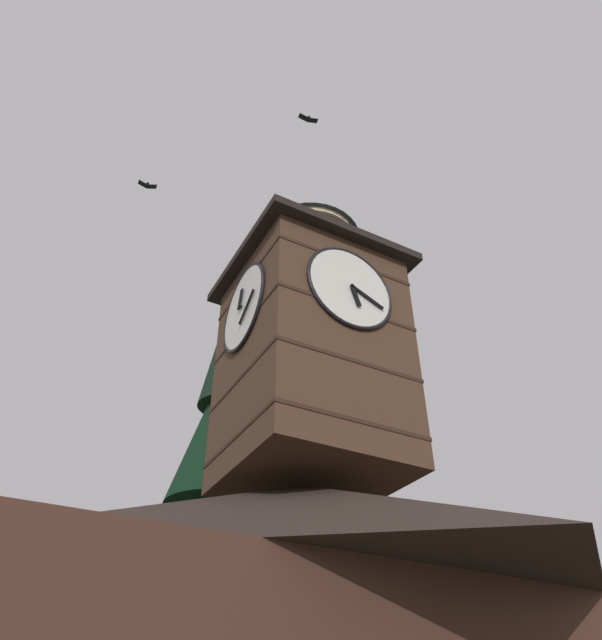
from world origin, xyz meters
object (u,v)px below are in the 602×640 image
clock_tower (311,337)px  pine_tree_behind (209,574)px  moon (310,552)px  flying_bird_low (308,119)px  flying_bird_high (147,185)px

clock_tower → pine_tree_behind: size_ratio=0.52×
moon → flying_bird_low: 41.29m
clock_tower → pine_tree_behind: bearing=-91.9°
moon → flying_bird_low: size_ratio=2.10×
moon → flying_bird_high: flying_bird_high is taller
flying_bird_high → flying_bird_low: 6.73m
clock_tower → flying_bird_high: (4.75, -4.02, 7.87)m
clock_tower → moon: moon is taller
clock_tower → moon: bearing=-119.3°
flying_bird_high → flying_bird_low: size_ratio=1.03×
moon → flying_bird_high: 38.93m
flying_bird_high → flying_bird_low: bearing=125.6°
pine_tree_behind → moon: 34.62m
moon → pine_tree_behind: bearing=55.0°
flying_bird_high → pine_tree_behind: bearing=-147.5°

